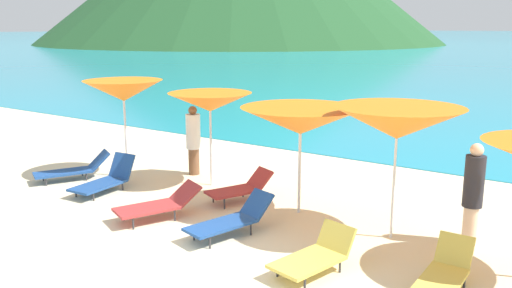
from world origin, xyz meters
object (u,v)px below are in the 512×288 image
object	(u,v)px
lounge_chair_4	(315,255)
lounge_chair_6	(74,169)
umbrella_1	(210,102)
lounge_chair_2	(106,179)
umbrella_2	(300,121)
umbrella_3	(397,123)
beachgoer_1	(473,192)
lounge_chair_1	(444,273)
beachgoer_0	(193,139)
lounge_chair_3	(232,219)
lounge_chair_5	(241,188)
umbrella_0	(123,91)
lounge_chair_0	(159,204)

from	to	relation	value
lounge_chair_4	lounge_chair_6	bearing A→B (deg)	-175.99
umbrella_1	lounge_chair_2	size ratio (longest dim) A/B	1.37
umbrella_2	lounge_chair_4	bearing A→B (deg)	-54.69
umbrella_3	beachgoer_1	bearing A→B (deg)	22.00
lounge_chair_4	lounge_chair_1	bearing A→B (deg)	27.39
beachgoer_0	lounge_chair_3	bearing A→B (deg)	-116.08
lounge_chair_3	lounge_chair_5	distance (m)	1.84
umbrella_0	lounge_chair_0	distance (m)	3.69
lounge_chair_1	lounge_chair_6	xyz separation A→B (m)	(-8.86, 0.63, -0.01)
lounge_chair_3	lounge_chair_4	world-z (taller)	lounge_chair_3
lounge_chair_3	lounge_chair_4	distance (m)	1.95
umbrella_2	lounge_chair_1	xyz separation A→B (m)	(3.25, -1.65, -1.57)
umbrella_3	lounge_chair_1	world-z (taller)	umbrella_3
beachgoer_1	umbrella_1	bearing A→B (deg)	114.97
lounge_chair_0	beachgoer_1	xyz separation A→B (m)	(5.17, 2.08, 0.63)
umbrella_0	lounge_chair_6	distance (m)	2.22
umbrella_2	lounge_chair_5	xyz separation A→B (m)	(-1.35, -0.09, -1.54)
lounge_chair_3	lounge_chair_4	xyz separation A→B (m)	(1.90, -0.45, -0.03)
lounge_chair_2	lounge_chair_6	size ratio (longest dim) A/B	0.87
umbrella_2	beachgoer_0	bearing A→B (deg)	164.85
umbrella_3	lounge_chair_2	xyz separation A→B (m)	(-6.21, -1.01, -1.75)
beachgoer_0	beachgoer_1	distance (m)	6.72
lounge_chair_6	umbrella_0	bearing A→B (deg)	74.09
umbrella_0	lounge_chair_6	world-z (taller)	umbrella_0
umbrella_0	lounge_chair_0	world-z (taller)	umbrella_0
beachgoer_1	umbrella_2	bearing A→B (deg)	122.17
lounge_chair_4	lounge_chair_0	bearing A→B (deg)	-172.26
lounge_chair_4	lounge_chair_5	size ratio (longest dim) A/B	0.97
lounge_chair_0	beachgoer_1	size ratio (longest dim) A/B	0.99
beachgoer_0	lounge_chair_5	bearing A→B (deg)	-101.74
lounge_chair_2	lounge_chair_1	bearing A→B (deg)	-7.66
umbrella_3	lounge_chair_2	world-z (taller)	umbrella_3
umbrella_2	umbrella_3	size ratio (longest dim) A/B	1.06
umbrella_0	beachgoer_0	xyz separation A→B (m)	(1.22, 1.07, -1.20)
beachgoer_0	lounge_chair_2	bearing A→B (deg)	175.83
umbrella_0	beachgoer_0	world-z (taller)	umbrella_0
lounge_chair_4	beachgoer_0	size ratio (longest dim) A/B	0.85
umbrella_2	lounge_chair_6	bearing A→B (deg)	-169.70
umbrella_3	lounge_chair_1	distance (m)	2.62
lounge_chair_1	lounge_chair_3	distance (m)	3.65
umbrella_1	beachgoer_1	size ratio (longest dim) A/B	1.23
lounge_chair_2	beachgoer_0	bearing A→B (deg)	67.81
lounge_chair_0	beachgoer_0	size ratio (longest dim) A/B	1.01
umbrella_3	lounge_chair_6	distance (m)	7.82
lounge_chair_5	beachgoer_0	world-z (taller)	beachgoer_0
lounge_chair_0	beachgoer_1	bearing A→B (deg)	45.60
umbrella_0	umbrella_2	world-z (taller)	umbrella_0
umbrella_1	beachgoer_1	world-z (taller)	umbrella_1
lounge_chair_2	lounge_chair_5	distance (m)	3.10
umbrella_1	umbrella_3	distance (m)	4.63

